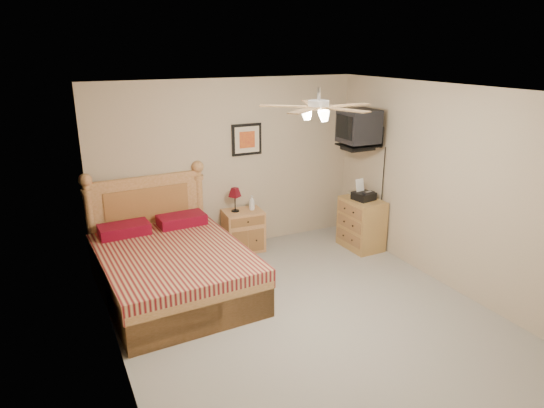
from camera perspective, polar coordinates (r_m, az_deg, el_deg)
The scene contains 17 objects.
floor at distance 5.68m, azimuth 3.70°, elevation -12.79°, with size 4.50×4.50×0.00m, color gray.
ceiling at distance 4.90m, azimuth 4.30°, elevation 13.21°, with size 4.00×4.50×0.04m, color white.
wall_back at distance 7.12m, azimuth -5.02°, elevation 4.49°, with size 4.00×0.04×2.50m, color tan.
wall_front at distance 3.55m, azimuth 22.56°, elevation -11.31°, with size 4.00×0.04×2.50m, color tan.
wall_left at distance 4.56m, azimuth -18.49°, elevation -4.25°, with size 0.04×4.50×2.50m, color tan.
wall_right at distance 6.35m, azimuth 19.88°, elevation 1.80°, with size 0.04×4.50×2.50m, color tan.
bed at distance 5.92m, azimuth -11.73°, elevation -4.33°, with size 1.63×2.14×1.38m, color #9F6C31, non-canonical shape.
nightstand at distance 7.22m, azimuth -3.39°, elevation -3.13°, with size 0.57×0.42×0.61m, color #A16E46.
table_lamp at distance 7.05m, azimuth -4.37°, elevation 0.52°, with size 0.19×0.19×0.36m, color #5E0C17, non-canonical shape.
lotion_bottle at distance 7.12m, azimuth -2.39°, elevation 0.15°, with size 0.08×0.09×0.22m, color silver.
framed_picture at distance 7.12m, azimuth -3.00°, elevation 7.59°, with size 0.46×0.04×0.46m, color black.
dresser at distance 7.39m, azimuth 10.47°, elevation -2.28°, with size 0.45×0.65×0.76m, color #9E7143.
fax_machine at distance 7.21m, azimuth 10.78°, elevation 1.63°, with size 0.28×0.30×0.30m, color black, non-canonical shape.
magazine_lower at distance 7.39m, azimuth 9.22°, elevation 1.03°, with size 0.19×0.26×0.02m, color #B1A68A.
magazine_upper at distance 7.41m, azimuth 9.35°, elevation 1.24°, with size 0.18×0.24×0.02m, color tan.
wall_tv at distance 7.05m, azimuth 11.17°, elevation 8.74°, with size 0.56×0.46×0.58m, color black, non-canonical shape.
ceiling_fan at distance 4.74m, azimuth 5.49°, elevation 11.32°, with size 1.14×1.14×0.28m, color white, non-canonical shape.
Camera 1 is at (-2.44, -4.23, 2.91)m, focal length 32.00 mm.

